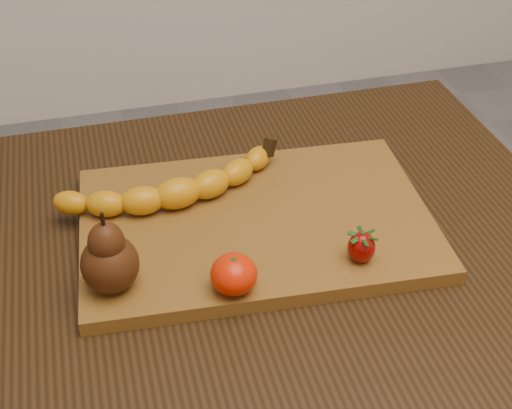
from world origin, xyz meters
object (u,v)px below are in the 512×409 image
object	(u,v)px
table	(205,306)
pear	(108,251)
cutting_board	(256,223)
mandarin	(234,274)

from	to	relation	value
table	pear	xyz separation A→B (m)	(-0.11, -0.05, 0.17)
table	cutting_board	world-z (taller)	cutting_board
pear	mandarin	distance (m)	0.14
cutting_board	pear	bearing A→B (deg)	-152.90
table	pear	world-z (taller)	pear
pear	cutting_board	bearing A→B (deg)	22.99
table	pear	distance (m)	0.21
cutting_board	table	bearing A→B (deg)	-156.98
table	mandarin	distance (m)	0.17
cutting_board	pear	distance (m)	0.22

